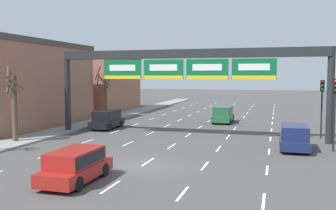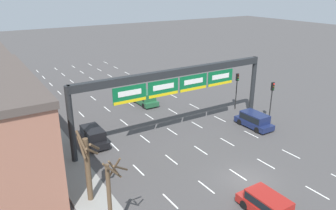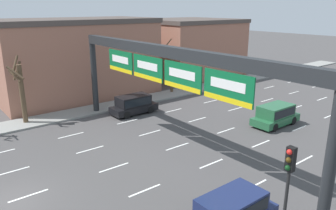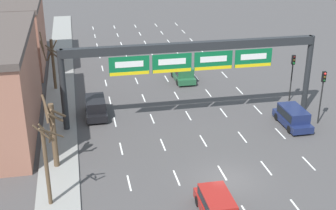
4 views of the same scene
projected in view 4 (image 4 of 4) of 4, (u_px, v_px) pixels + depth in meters
ground_plane at (227, 180)px, 32.03m from camera, size 220.00×220.00×0.00m
sidewalk_left at (58, 198)px, 29.93m from camera, size 2.80×110.00×0.15m
lane_dashes at (182, 105)px, 44.21m from camera, size 13.32×67.00×0.01m
sign_gantry at (192, 58)px, 38.93m from camera, size 21.91×0.70×7.01m
suv_green at (183, 72)px, 50.09m from camera, size 1.91×4.32×1.70m
suv_red at (217, 204)px, 27.98m from camera, size 1.84×4.20×1.53m
suv_navy at (293, 116)px, 39.67m from camera, size 1.86×4.31×1.64m
suv_black at (96, 106)px, 41.54m from camera, size 1.81×4.23×1.70m
traffic_light_near_gantry at (293, 69)px, 43.90m from camera, size 0.30×0.35×4.59m
traffic_light_mid_block at (323, 87)px, 39.16m from camera, size 0.30×0.35×4.73m
tree_bare_closest at (47, 160)px, 28.02m from camera, size 1.70×1.95×5.81m
tree_bare_second at (52, 60)px, 46.61m from camera, size 2.11×1.92×5.80m
tree_bare_third at (53, 131)px, 32.43m from camera, size 1.60×1.33×5.52m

